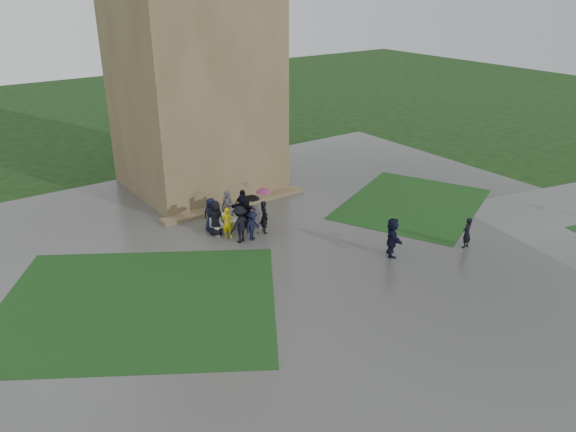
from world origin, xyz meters
TOP-DOWN VIEW (x-y plane):
  - ground at (0.00, 0.00)m, footprint 120.00×120.00m
  - plaza at (0.00, 2.00)m, footprint 34.00×34.00m
  - lawn_inset_left at (-8.50, 4.00)m, footprint 14.10×13.46m
  - lawn_inset_right at (8.50, 5.00)m, footprint 11.12×10.15m
  - tower at (0.00, 15.00)m, footprint 8.00×8.00m
  - tower_plinth at (0.00, 10.60)m, footprint 9.00×0.80m
  - bench at (-2.20, 8.01)m, footprint 1.73×0.91m
  - visitor_cluster at (-1.56, 7.54)m, footprint 3.08×3.17m
  - pedestrian_mid at (2.83, 1.09)m, footprint 1.48×1.82m
  - pedestrian_near at (6.39, -0.38)m, footprint 0.61×0.45m

SIDE VIEW (x-z plane):
  - ground at x=0.00m, z-range 0.00..0.00m
  - plaza at x=0.00m, z-range 0.00..0.02m
  - lawn_inset_left at x=-8.50m, z-range 0.02..0.03m
  - lawn_inset_right at x=8.50m, z-range 0.02..0.03m
  - tower_plinth at x=0.00m, z-range 0.02..0.24m
  - bench at x=-2.20m, z-range 0.03..1.00m
  - pedestrian_near at x=6.39m, z-range 0.02..1.56m
  - pedestrian_mid at x=2.83m, z-range 0.02..1.92m
  - visitor_cluster at x=-1.56m, z-range -0.21..2.34m
  - tower at x=0.00m, z-range 0.00..18.00m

